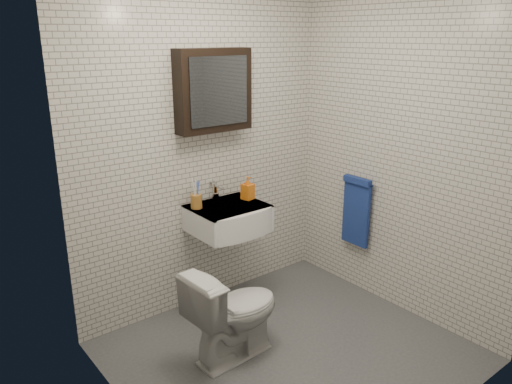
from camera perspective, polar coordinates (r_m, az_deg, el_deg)
ground at (r=3.61m, az=3.81°, el=-17.74°), size 2.20×2.00×0.01m
room_shell at (r=3.02m, az=4.37°, el=5.55°), size 2.22×2.02×2.51m
washbasin at (r=3.79m, az=-2.87°, el=-3.05°), size 0.55×0.50×0.20m
faucet at (r=3.89m, az=-4.60°, el=-0.02°), size 0.06×0.20×0.15m
mirror_cabinet at (r=3.73m, az=-4.87°, el=11.49°), size 0.60×0.15×0.60m
towel_rail at (r=4.18m, az=11.40°, el=-1.86°), size 0.09×0.30×0.58m
toothbrush_cup at (r=3.74m, az=-6.84°, el=-0.98°), size 0.10×0.10×0.23m
soap_bottle at (r=3.91m, az=-0.95°, el=0.47°), size 0.10×0.10×0.18m
toilet at (r=3.41m, az=-2.53°, el=-13.48°), size 0.67×0.41×0.67m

